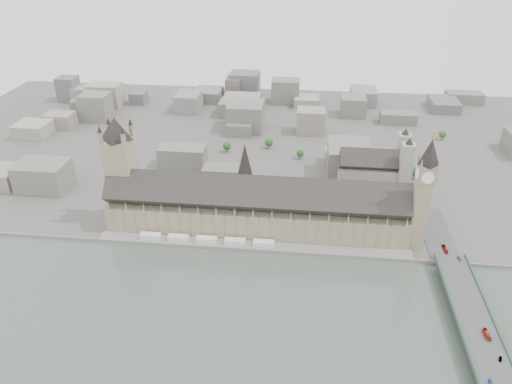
# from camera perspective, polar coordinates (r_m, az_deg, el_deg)

# --- Properties ---
(ground) EXTENTS (900.00, 900.00, 0.00)m
(ground) POSITION_cam_1_polar(r_m,az_deg,el_deg) (438.22, -0.33, -5.70)
(ground) COLOR #595651
(ground) RESTS_ON ground
(embankment_wall) EXTENTS (600.00, 1.50, 3.00)m
(embankment_wall) POSITION_cam_1_polar(r_m,az_deg,el_deg) (425.14, -0.57, -6.66)
(embankment_wall) COLOR gray
(embankment_wall) RESTS_ON ground
(river_terrace) EXTENTS (270.00, 15.00, 2.00)m
(river_terrace) POSITION_cam_1_polar(r_m,az_deg,el_deg) (431.53, -0.45, -6.15)
(river_terrace) COLOR gray
(river_terrace) RESTS_ON ground
(terrace_tents) EXTENTS (118.00, 7.00, 4.00)m
(terrace_tents) POSITION_cam_1_polar(r_m,az_deg,el_deg) (436.07, -5.69, -5.42)
(terrace_tents) COLOR white
(terrace_tents) RESTS_ON river_terrace
(palace_of_westminster) EXTENTS (265.00, 40.73, 55.44)m
(palace_of_westminster) POSITION_cam_1_polar(r_m,az_deg,el_deg) (442.58, -0.04, -1.84)
(palace_of_westminster) COLOR gray
(palace_of_westminster) RESTS_ON ground
(elizabeth_tower) EXTENTS (17.00, 17.00, 107.50)m
(elizabeth_tower) POSITION_cam_1_polar(r_m,az_deg,el_deg) (423.82, 18.64, 0.52)
(elizabeth_tower) COLOR gray
(elizabeth_tower) RESTS_ON ground
(victoria_tower) EXTENTS (30.00, 30.00, 100.00)m
(victoria_tower) POSITION_cam_1_polar(r_m,az_deg,el_deg) (461.09, -15.21, 2.97)
(victoria_tower) COLOR gray
(victoria_tower) RESTS_ON ground
(central_tower) EXTENTS (13.00, 13.00, 48.00)m
(central_tower) POSITION_cam_1_polar(r_m,az_deg,el_deg) (432.54, -1.27, 2.68)
(central_tower) COLOR tan
(central_tower) RESTS_ON ground
(westminster_bridge) EXTENTS (25.00, 325.00, 10.25)m
(westminster_bridge) POSITION_cam_1_polar(r_m,az_deg,el_deg) (382.80, 23.53, -13.51)
(westminster_bridge) COLOR #474749
(westminster_bridge) RESTS_ON ground
(bridge_parapets) EXTENTS (25.00, 235.00, 1.15)m
(bridge_parapets) POSITION_cam_1_polar(r_m,az_deg,el_deg) (348.71, 25.59, -17.63)
(bridge_parapets) COLOR #30573B
(bridge_parapets) RESTS_ON westminster_bridge
(westminster_abbey) EXTENTS (68.00, 36.00, 64.00)m
(westminster_abbey) POSITION_cam_1_polar(r_m,az_deg,el_deg) (510.17, 13.43, 1.99)
(westminster_abbey) COLOR #9D978E
(westminster_abbey) RESTS_ON ground
(city_skyline_inland) EXTENTS (720.00, 360.00, 38.00)m
(city_skyline_inland) POSITION_cam_1_polar(r_m,az_deg,el_deg) (647.38, 2.24, 7.97)
(city_skyline_inland) COLOR gray
(city_skyline_inland) RESTS_ON ground
(park_trees) EXTENTS (110.00, 30.00, 15.00)m
(park_trees) POSITION_cam_1_polar(r_m,az_deg,el_deg) (485.87, -0.67, -0.92)
(park_trees) COLOR #1F4B1A
(park_trees) RESTS_ON ground
(red_bus_north) EXTENTS (3.45, 10.79, 2.96)m
(red_bus_north) POSITION_cam_1_polar(r_m,az_deg,el_deg) (436.82, 20.76, -6.11)
(red_bus_north) COLOR #9E1D12
(red_bus_north) RESTS_ON westminster_bridge
(red_bus_south) EXTENTS (3.04, 10.38, 2.85)m
(red_bus_south) POSITION_cam_1_polar(r_m,az_deg,el_deg) (367.26, 24.89, -14.54)
(red_bus_south) COLOR #B83017
(red_bus_south) RESTS_ON westminster_bridge
(car_blue) EXTENTS (2.88, 4.92, 1.57)m
(car_blue) POSITION_cam_1_polar(r_m,az_deg,el_deg) (339.09, 25.20, -19.05)
(car_blue) COLOR #1A4EAF
(car_blue) RESTS_ON westminster_bridge
(car_silver) EXTENTS (2.93, 4.56, 1.42)m
(car_silver) POSITION_cam_1_polar(r_m,az_deg,el_deg) (355.24, 26.15, -16.75)
(car_silver) COLOR gray
(car_silver) RESTS_ON westminster_bridge
(car_approach) EXTENTS (2.68, 5.16, 1.43)m
(car_approach) POSITION_cam_1_polar(r_m,az_deg,el_deg) (430.96, 22.22, -7.05)
(car_approach) COLOR gray
(car_approach) RESTS_ON westminster_bridge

